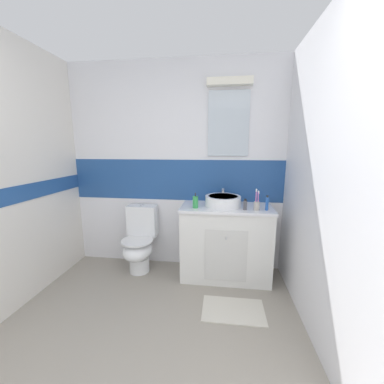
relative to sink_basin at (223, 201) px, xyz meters
name	(u,v)px	position (x,y,z in m)	size (l,w,h in m)	color
ground_plane	(148,334)	(-0.59, -0.96, -0.93)	(3.20, 3.48, 0.04)	gray
wall_back_tiled	(177,167)	(-0.58, 0.29, 0.35)	(3.20, 0.20, 2.50)	white
wall_right_plain	(342,186)	(0.76, -0.96, 0.34)	(0.10, 3.48, 2.50)	white
vanity_cabinet	(225,242)	(0.04, 0.00, -0.49)	(1.01, 0.51, 0.85)	silver
sink_basin	(223,201)	(0.00, 0.00, 0.00)	(0.40, 0.44, 0.17)	white
toilet	(140,241)	(-0.99, 0.00, -0.54)	(0.37, 0.50, 0.80)	white
toothbrush_cup	(257,205)	(0.35, -0.13, -0.01)	(0.06, 0.06, 0.23)	#B2ADA3
soap_dispenser	(195,202)	(-0.30, -0.12, 0.00)	(0.06, 0.06, 0.17)	green
perfume_flask_small	(245,205)	(0.23, -0.13, -0.01)	(0.04, 0.03, 0.12)	#4C4C51
toothpaste_tube_upright	(267,203)	(0.46, -0.12, 0.01)	(0.03, 0.03, 0.16)	#2659B2
bath_mat	(233,310)	(0.12, -0.60, -0.91)	(0.57, 0.37, 0.01)	beige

